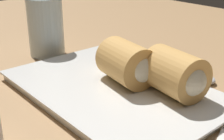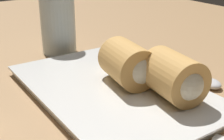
{
  "view_description": "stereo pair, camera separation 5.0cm",
  "coord_description": "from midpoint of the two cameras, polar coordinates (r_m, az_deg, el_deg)",
  "views": [
    {
      "loc": [
        -33.23,
        30.29,
        23.59
      ],
      "look_at": [
        -0.92,
        2.54,
        6.05
      ],
      "focal_mm": 50.0,
      "sensor_mm": 36.0,
      "label": 1
    },
    {
      "loc": [
        -36.26,
        26.31,
        23.59
      ],
      "look_at": [
        -0.92,
        2.54,
        6.05
      ],
      "focal_mm": 50.0,
      "sensor_mm": 36.0,
      "label": 2
    }
  ],
  "objects": [
    {
      "name": "drinking_glass",
      "position": [
        0.65,
        -7.65,
        8.12
      ],
      "size": [
        7.07,
        7.07,
        11.61
      ],
      "color": "silver",
      "rests_on": "table_surface"
    },
    {
      "name": "table_surface",
      "position": [
        0.5,
        4.69,
        -4.45
      ],
      "size": [
        180.0,
        140.0,
        2.0
      ],
      "color": "#A87F54",
      "rests_on": "ground"
    },
    {
      "name": "spoon",
      "position": [
        0.54,
        19.01,
        -1.69
      ],
      "size": [
        18.54,
        5.88,
        1.3
      ],
      "color": "silver",
      "rests_on": "table_surface"
    },
    {
      "name": "roll_front_right",
      "position": [
        0.43,
        14.84,
        -1.38
      ],
      "size": [
        9.48,
        7.46,
        6.37
      ],
      "color": "#DBA356",
      "rests_on": "serving_plate"
    },
    {
      "name": "roll_front_left",
      "position": [
        0.47,
        6.47,
        1.0
      ],
      "size": [
        9.51,
        7.54,
        6.37
      ],
      "color": "#DBA356",
      "rests_on": "serving_plate"
    },
    {
      "name": "serving_plate",
      "position": [
        0.47,
        3.03,
        -3.75
      ],
      "size": [
        33.29,
        21.42,
        1.5
      ],
      "color": "silver",
      "rests_on": "table_surface"
    }
  ]
}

